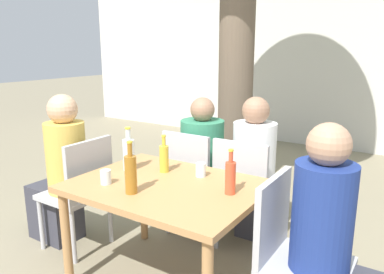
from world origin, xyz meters
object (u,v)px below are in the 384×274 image
Objects in this scene: person_seated_2 at (207,168)px; oil_cruet_0 at (164,158)px; patio_chair_2 at (193,177)px; person_seated_0 at (61,178)px; person_seated_3 at (257,177)px; drinking_glass_0 at (106,177)px; patio_chair_3 at (245,188)px; person_seated_1 at (337,257)px; drinking_glass_1 at (201,170)px; amber_bottle_1 at (131,173)px; patio_chair_0 at (81,188)px; patio_chair_1 at (291,249)px; dining_table_front at (167,196)px; soda_bottle_2 at (230,177)px; water_bottle_3 at (129,153)px.

oil_cruet_0 is at bearing 96.42° from person_seated_2.
person_seated_0 reaches higher than patio_chair_2.
person_seated_3 reaches higher than person_seated_2.
patio_chair_2 reaches higher than drinking_glass_0.
patio_chair_3 is at bearing 57.75° from drinking_glass_0.
drinking_glass_0 is at bearing 63.41° from person_seated_3.
person_seated_1 is 13.03× the size of drinking_glass_1.
amber_bottle_1 is (-0.33, -0.93, 0.33)m from patio_chair_3.
patio_chair_2 is at bearing 99.58° from amber_bottle_1.
drinking_glass_1 is at bearing 11.82° from oil_cruet_0.
patio_chair_0 is 0.75× the size of person_seated_3.
person_seated_0 is (-1.91, -0.00, 0.04)m from patio_chair_1.
dining_table_front is at bearing 90.00° from person_seated_1.
person_seated_1 is at bearing -90.00° from patio_chair_1.
patio_chair_1 is 3.29× the size of soda_bottle_2.
drinking_glass_0 is (-1.40, -0.22, 0.22)m from person_seated_1.
drinking_glass_0 is 0.98× the size of drinking_glass_1.
patio_chair_0 is 3.29× the size of soda_bottle_2.
dining_table_front is at bearing -49.16° from oil_cruet_0.
person_seated_0 is 13.33× the size of drinking_glass_0.
amber_bottle_1 is 3.50× the size of drinking_glass_0.
patio_chair_1 is 1.28m from patio_chair_2.
drinking_glass_0 is at bearing 98.75° from person_seated_1.
patio_chair_0 is 0.91m from patio_chair_2.
patio_chair_3 reaches higher than drinking_glass_1.
patio_chair_0 is 9.63× the size of drinking_glass_1.
person_seated_3 is at bearing 42.09° from person_seated_1.
dining_table_front is 0.97× the size of person_seated_0.
patio_chair_1 is 0.24m from person_seated_1.
person_seated_0 reaches higher than drinking_glass_0.
person_seated_0 is 1.24m from person_seated_2.
soda_bottle_2 reaches higher than dining_table_front.
person_seated_2 reaches higher than patio_chair_1.
person_seated_0 is at bearing -180.00° from dining_table_front.
patio_chair_3 is at bearing 50.49° from person_seated_1.
person_seated_3 is 1.29m from drinking_glass_0.
patio_chair_0 is 0.74× the size of person_seated_0.
person_seated_1 reaches higher than drinking_glass_0.
person_seated_1 is at bearing -3.17° from water_bottle_3.
patio_chair_3 is at bearing 122.48° from patio_chair_0.
drinking_glass_1 is at bearing 79.14° from person_seated_3.
patio_chair_2 is at bearing 128.24° from drinking_glass_1.
water_bottle_3 is (-1.47, 0.08, 0.30)m from person_seated_1.
person_seated_2 is (0.59, 0.92, 0.01)m from patio_chair_0.
person_seated_2 is (-0.48, 0.23, 0.01)m from patio_chair_3.
drinking_glass_1 is at bearing 46.08° from drinking_glass_0.
person_seated_1 reaches higher than water_bottle_3.
drinking_glass_1 is (0.51, 0.16, -0.07)m from water_bottle_3.
dining_table_front is at bearing 90.00° from patio_chair_1.
dining_table_front is 1.32× the size of patio_chair_2.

